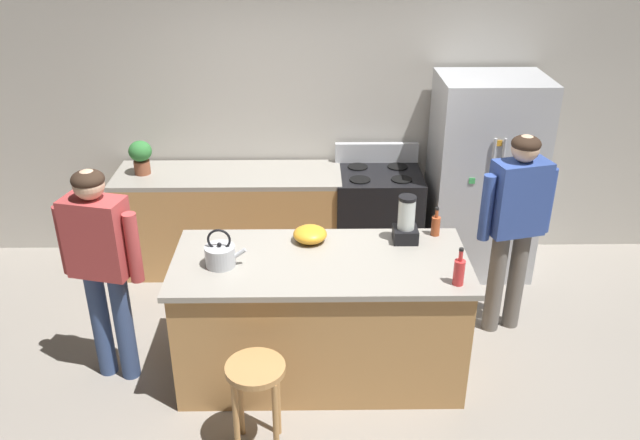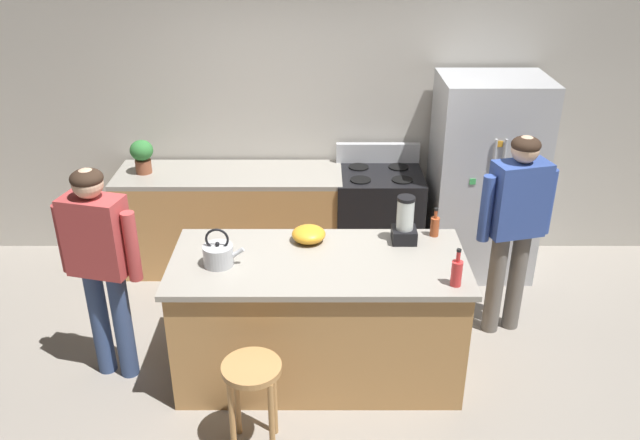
{
  "view_description": "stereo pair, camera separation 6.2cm",
  "coord_description": "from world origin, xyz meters",
  "px_view_note": "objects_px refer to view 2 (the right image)",
  "views": [
    {
      "loc": [
        -0.05,
        -3.79,
        3.1
      ],
      "look_at": [
        0.0,
        0.3,
        1.08
      ],
      "focal_mm": 36.44,
      "sensor_mm": 36.0,
      "label": 1
    },
    {
      "loc": [
        0.01,
        -3.79,
        3.1
      ],
      "look_at": [
        0.0,
        0.3,
        1.08
      ],
      "focal_mm": 36.44,
      "sensor_mm": 36.0,
      "label": 2
    }
  ],
  "objects_px": {
    "kitchen_island": "(320,317)",
    "blender_appliance": "(406,223)",
    "person_by_island_left": "(101,256)",
    "mixing_bowl": "(310,234)",
    "person_by_sink_right": "(517,218)",
    "bottle_cooking_sauce": "(436,226)",
    "tea_kettle": "(220,254)",
    "potted_plant": "(143,154)",
    "stove_range": "(379,220)",
    "bar_stool": "(254,384)",
    "refrigerator": "(486,179)",
    "bottle_soda": "(458,272)"
  },
  "relations": [
    {
      "from": "person_by_sink_right",
      "to": "tea_kettle",
      "type": "xyz_separation_m",
      "value": [
        -2.12,
        -0.6,
        0.03
      ]
    },
    {
      "from": "mixing_bowl",
      "to": "stove_range",
      "type": "bearing_deg",
      "value": 64.14
    },
    {
      "from": "person_by_island_left",
      "to": "mixing_bowl",
      "type": "height_order",
      "value": "person_by_island_left"
    },
    {
      "from": "bar_stool",
      "to": "mixing_bowl",
      "type": "height_order",
      "value": "mixing_bowl"
    },
    {
      "from": "potted_plant",
      "to": "tea_kettle",
      "type": "height_order",
      "value": "potted_plant"
    },
    {
      "from": "kitchen_island",
      "to": "person_by_island_left",
      "type": "bearing_deg",
      "value": -179.53
    },
    {
      "from": "potted_plant",
      "to": "blender_appliance",
      "type": "height_order",
      "value": "blender_appliance"
    },
    {
      "from": "bar_stool",
      "to": "tea_kettle",
      "type": "relative_size",
      "value": 2.32
    },
    {
      "from": "blender_appliance",
      "to": "mixing_bowl",
      "type": "xyz_separation_m",
      "value": [
        -0.67,
        0.0,
        -0.09
      ]
    },
    {
      "from": "person_by_island_left",
      "to": "person_by_sink_right",
      "type": "xyz_separation_m",
      "value": [
        2.92,
        0.54,
        0.02
      ]
    },
    {
      "from": "bar_stool",
      "to": "bottle_cooking_sauce",
      "type": "bearing_deg",
      "value": 41.71
    },
    {
      "from": "kitchen_island",
      "to": "blender_appliance",
      "type": "relative_size",
      "value": 5.82
    },
    {
      "from": "potted_plant",
      "to": "mixing_bowl",
      "type": "bearing_deg",
      "value": -40.96
    },
    {
      "from": "bar_stool",
      "to": "bottle_cooking_sauce",
      "type": "distance_m",
      "value": 1.72
    },
    {
      "from": "bar_stool",
      "to": "bottle_soda",
      "type": "xyz_separation_m",
      "value": [
        1.26,
        0.42,
        0.52
      ]
    },
    {
      "from": "potted_plant",
      "to": "kitchen_island",
      "type": "bearing_deg",
      "value": -45.04
    },
    {
      "from": "refrigerator",
      "to": "person_by_island_left",
      "type": "bearing_deg",
      "value": -152.63
    },
    {
      "from": "person_by_island_left",
      "to": "person_by_sink_right",
      "type": "relative_size",
      "value": 0.98
    },
    {
      "from": "tea_kettle",
      "to": "potted_plant",
      "type": "bearing_deg",
      "value": 118.85
    },
    {
      "from": "person_by_island_left",
      "to": "bottle_cooking_sauce",
      "type": "bearing_deg",
      "value": 9.02
    },
    {
      "from": "bottle_cooking_sauce",
      "to": "tea_kettle",
      "type": "height_order",
      "value": "tea_kettle"
    },
    {
      "from": "person_by_sink_right",
      "to": "mixing_bowl",
      "type": "distance_m",
      "value": 1.55
    },
    {
      "from": "kitchen_island",
      "to": "person_by_sink_right",
      "type": "height_order",
      "value": "person_by_sink_right"
    },
    {
      "from": "kitchen_island",
      "to": "tea_kettle",
      "type": "height_order",
      "value": "tea_kettle"
    },
    {
      "from": "person_by_island_left",
      "to": "blender_appliance",
      "type": "relative_size",
      "value": 4.64
    },
    {
      "from": "bottle_cooking_sauce",
      "to": "tea_kettle",
      "type": "distance_m",
      "value": 1.55
    },
    {
      "from": "blender_appliance",
      "to": "tea_kettle",
      "type": "bearing_deg",
      "value": -165.42
    },
    {
      "from": "refrigerator",
      "to": "mixing_bowl",
      "type": "xyz_separation_m",
      "value": [
        -1.53,
        -1.23,
        0.09
      ]
    },
    {
      "from": "bottle_soda",
      "to": "tea_kettle",
      "type": "distance_m",
      "value": 1.54
    },
    {
      "from": "person_by_sink_right",
      "to": "blender_appliance",
      "type": "height_order",
      "value": "person_by_sink_right"
    },
    {
      "from": "stove_range",
      "to": "potted_plant",
      "type": "xyz_separation_m",
      "value": [
        -2.09,
        0.03,
        0.63
      ]
    },
    {
      "from": "person_by_sink_right",
      "to": "bottle_soda",
      "type": "relative_size",
      "value": 6.33
    },
    {
      "from": "bar_stool",
      "to": "potted_plant",
      "type": "relative_size",
      "value": 2.13
    },
    {
      "from": "kitchen_island",
      "to": "stove_range",
      "type": "height_order",
      "value": "stove_range"
    },
    {
      "from": "person_by_island_left",
      "to": "potted_plant",
      "type": "height_order",
      "value": "person_by_island_left"
    },
    {
      "from": "bottle_cooking_sauce",
      "to": "mixing_bowl",
      "type": "bearing_deg",
      "value": -174.67
    },
    {
      "from": "blender_appliance",
      "to": "stove_range",
      "type": "bearing_deg",
      "value": 92.86
    },
    {
      "from": "potted_plant",
      "to": "bottle_cooking_sauce",
      "type": "height_order",
      "value": "potted_plant"
    },
    {
      "from": "potted_plant",
      "to": "bottle_soda",
      "type": "height_order",
      "value": "potted_plant"
    },
    {
      "from": "bottle_cooking_sauce",
      "to": "blender_appliance",
      "type": "bearing_deg",
      "value": -159.14
    },
    {
      "from": "bottle_cooking_sauce",
      "to": "potted_plant",
      "type": "bearing_deg",
      "value": 153.26
    },
    {
      "from": "kitchen_island",
      "to": "potted_plant",
      "type": "xyz_separation_m",
      "value": [
        -1.55,
        1.55,
        0.64
      ]
    },
    {
      "from": "person_by_sink_right",
      "to": "bottle_cooking_sauce",
      "type": "distance_m",
      "value": 0.65
    },
    {
      "from": "bottle_soda",
      "to": "refrigerator",
      "type": "bearing_deg",
      "value": 71.76
    },
    {
      "from": "potted_plant",
      "to": "stove_range",
      "type": "bearing_deg",
      "value": -0.7
    },
    {
      "from": "blender_appliance",
      "to": "refrigerator",
      "type": "bearing_deg",
      "value": 55.26
    },
    {
      "from": "stove_range",
      "to": "bar_stool",
      "type": "relative_size",
      "value": 1.74
    },
    {
      "from": "bar_stool",
      "to": "blender_appliance",
      "type": "distance_m",
      "value": 1.53
    },
    {
      "from": "person_by_sink_right",
      "to": "stove_range",
      "type": "bearing_deg",
      "value": 132.85
    },
    {
      "from": "person_by_sink_right",
      "to": "blender_appliance",
      "type": "bearing_deg",
      "value": -162.66
    }
  ]
}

